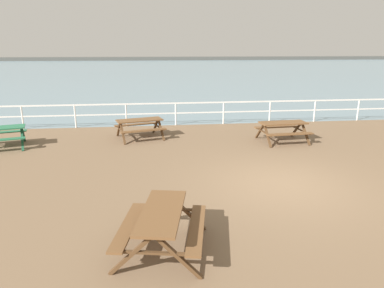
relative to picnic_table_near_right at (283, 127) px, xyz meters
name	(u,v)px	position (x,y,z in m)	size (l,w,h in m)	color
ground_plane	(282,188)	(-1.62, -4.27, -0.68)	(30.00, 24.00, 0.20)	brown
sea_band	(169,69)	(-1.62, 48.48, -0.58)	(142.00, 90.00, 0.01)	gray
distant_shoreline	(161,60)	(-1.62, 91.48, -0.58)	(142.00, 6.00, 1.80)	#4C4C47
seaward_railing	(224,108)	(-1.62, 3.48, 0.18)	(23.07, 0.07, 1.08)	white
picnic_table_near_right	(283,127)	(0.00, 0.00, 0.00)	(1.90, 1.66, 0.80)	brown
picnic_table_mid_centre	(140,124)	(-5.54, 1.20, 0.00)	(2.14, 1.93, 0.80)	brown
picnic_table_far_right	(162,220)	(-4.96, -7.01, 0.00)	(1.83, 2.06, 0.80)	brown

